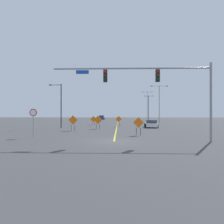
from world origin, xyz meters
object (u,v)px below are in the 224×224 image
(traffic_signal_assembly, at_px, (156,82))
(street_lamp_near_right, at_px, (148,106))
(construction_sign_left_lane, at_px, (138,124))
(stop_sign, at_px, (33,117))
(street_lamp_far_left, at_px, (60,103))
(street_lamp_far_right, at_px, (147,103))
(street_lamp_near_left, at_px, (159,101))
(construction_sign_right_shoulder, at_px, (98,121))
(construction_sign_median_far, at_px, (73,121))
(construction_sign_median_near, at_px, (93,120))
(car_blue_approaching, at_px, (102,118))
(construction_sign_right_lane, at_px, (119,120))
(car_white_near, at_px, (151,124))

(traffic_signal_assembly, distance_m, street_lamp_near_right, 52.58)
(street_lamp_near_right, xyz_separation_m, construction_sign_left_lane, (-7.37, -47.27, -3.43))
(stop_sign, height_order, street_lamp_near_right, street_lamp_near_right)
(traffic_signal_assembly, xyz_separation_m, street_lamp_far_left, (-12.82, 16.24, -1.12))
(street_lamp_far_right, distance_m, street_lamp_near_left, 26.18)
(street_lamp_near_left, bearing_deg, construction_sign_right_shoulder, -125.04)
(construction_sign_median_far, xyz_separation_m, construction_sign_right_shoulder, (3.09, 3.17, -0.09))
(street_lamp_far_right, height_order, construction_sign_median_near, street_lamp_far_right)
(construction_sign_median_far, distance_m, car_blue_approaching, 46.96)
(street_lamp_far_left, relative_size, car_blue_approaching, 1.64)
(traffic_signal_assembly, relative_size, construction_sign_left_lane, 6.82)
(construction_sign_right_lane, bearing_deg, traffic_signal_assembly, -79.85)
(street_lamp_far_left, bearing_deg, car_blue_approaching, 85.43)
(construction_sign_right_lane, height_order, construction_sign_median_near, construction_sign_right_lane)
(stop_sign, bearing_deg, construction_sign_left_lane, 10.87)
(traffic_signal_assembly, xyz_separation_m, construction_sign_right_shoulder, (-6.37, 13.73, -3.85))
(traffic_signal_assembly, height_order, street_lamp_far_left, street_lamp_far_left)
(construction_sign_median_far, relative_size, construction_sign_median_near, 1.18)
(street_lamp_near_right, height_order, construction_sign_median_near, street_lamp_near_right)
(construction_sign_right_shoulder, bearing_deg, stop_sign, -116.68)
(traffic_signal_assembly, bearing_deg, street_lamp_far_right, 83.49)
(stop_sign, bearing_deg, construction_sign_median_far, 72.87)
(traffic_signal_assembly, xyz_separation_m, construction_sign_median_far, (-9.45, 10.55, -3.75))
(street_lamp_near_left, height_order, construction_sign_median_near, street_lamp_near_left)
(street_lamp_far_left, bearing_deg, construction_sign_right_lane, 13.03)
(construction_sign_median_far, bearing_deg, car_white_near, 30.63)
(construction_sign_median_near, bearing_deg, construction_sign_right_lane, -42.97)
(construction_sign_median_near, bearing_deg, construction_sign_right_shoulder, -78.88)
(construction_sign_median_far, bearing_deg, stop_sign, -107.13)
(stop_sign, xyz_separation_m, car_blue_approaching, (2.30, 54.64, -1.33))
(street_lamp_near_right, distance_m, car_white_near, 35.32)
(construction_sign_left_lane, relative_size, construction_sign_median_near, 1.11)
(construction_sign_median_far, xyz_separation_m, construction_sign_median_near, (1.26, 12.45, -0.24))
(construction_sign_right_lane, distance_m, construction_sign_right_shoulder, 5.63)
(stop_sign, xyz_separation_m, construction_sign_median_far, (2.37, 7.68, -0.66))
(stop_sign, xyz_separation_m, construction_sign_right_shoulder, (5.45, 10.85, -0.75))
(traffic_signal_assembly, xyz_separation_m, stop_sign, (-11.82, 2.87, -3.10))
(construction_sign_median_near, distance_m, car_blue_approaching, 34.54)
(construction_sign_left_lane, xyz_separation_m, car_blue_approaching, (-8.44, 52.58, -0.59))
(traffic_signal_assembly, height_order, construction_sign_right_shoulder, traffic_signal_assembly)
(street_lamp_far_left, xyz_separation_m, construction_sign_right_shoulder, (6.45, -2.52, -2.72))
(construction_sign_right_lane, relative_size, construction_sign_median_near, 1.05)
(construction_sign_median_far, distance_m, construction_sign_right_shoulder, 4.43)
(car_white_near, relative_size, car_blue_approaching, 0.96)
(street_lamp_far_right, relative_size, street_lamp_near_right, 1.23)
(traffic_signal_assembly, relative_size, stop_sign, 4.73)
(traffic_signal_assembly, bearing_deg, street_lamp_near_right, 83.13)
(traffic_signal_assembly, bearing_deg, construction_sign_median_far, 131.86)
(street_lamp_near_left, height_order, street_lamp_near_right, street_lamp_near_left)
(construction_sign_median_near, xyz_separation_m, car_white_near, (10.26, -5.62, -0.51))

